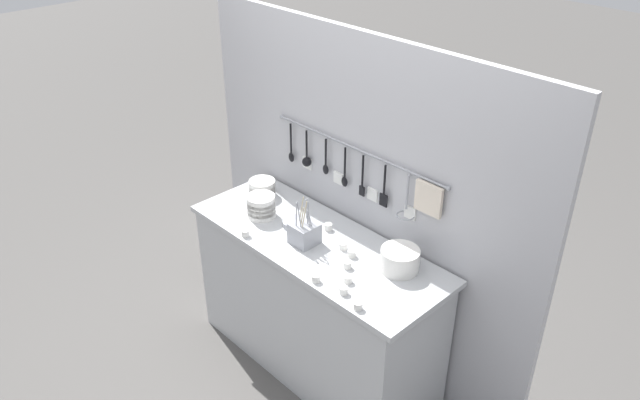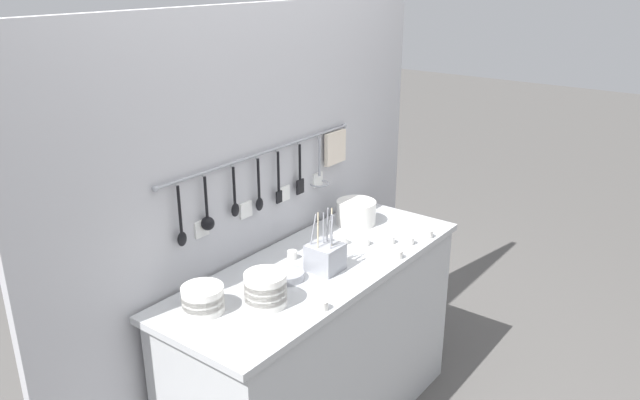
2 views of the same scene
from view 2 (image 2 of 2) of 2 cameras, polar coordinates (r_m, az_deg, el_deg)
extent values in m
cube|color=#B7BABC|center=(2.72, -0.14, -6.11)|extent=(1.54, 0.58, 0.03)
cube|color=#B7BABC|center=(2.95, -0.13, -13.76)|extent=(1.48, 0.55, 0.85)
cube|color=#B2B2B7|center=(2.87, -5.29, -2.31)|extent=(2.34, 0.04, 1.95)
cylinder|color=#93969E|center=(2.73, -5.03, 4.38)|extent=(1.20, 0.01, 0.01)
sphere|color=#93969E|center=(2.34, -14.85, 0.99)|extent=(0.02, 0.02, 0.02)
sphere|color=#93969E|center=(3.18, 2.23, 6.79)|extent=(0.02, 0.02, 0.02)
cylinder|color=black|center=(2.42, -12.71, -0.88)|extent=(0.01, 0.01, 0.19)
ellipsoid|color=black|center=(2.47, -12.49, -3.50)|extent=(0.04, 0.02, 0.06)
cylinder|color=#93969E|center=(2.40, -13.09, 1.45)|extent=(0.00, 0.01, 0.02)
cylinder|color=black|center=(2.50, -10.38, 0.17)|extent=(0.01, 0.01, 0.18)
sphere|color=black|center=(2.54, -10.23, -2.12)|extent=(0.06, 0.06, 0.06)
cylinder|color=#93969E|center=(2.48, -10.71, 2.28)|extent=(0.01, 0.01, 0.02)
cylinder|color=black|center=(2.60, -7.86, 1.28)|extent=(0.01, 0.01, 0.16)
ellipsoid|color=black|center=(2.64, -7.75, -0.91)|extent=(0.04, 0.02, 0.06)
cylinder|color=#93969E|center=(2.58, -8.15, 3.17)|extent=(0.01, 0.01, 0.02)
cylinder|color=black|center=(2.71, -5.64, 1.92)|extent=(0.01, 0.01, 0.18)
ellipsoid|color=black|center=(2.75, -5.56, -0.39)|extent=(0.04, 0.02, 0.06)
cylinder|color=#93969E|center=(2.68, -5.90, 3.95)|extent=(0.01, 0.01, 0.02)
cylinder|color=black|center=(2.80, -3.83, 2.57)|extent=(0.01, 0.01, 0.19)
cube|color=black|center=(2.84, -3.77, 0.28)|extent=(0.04, 0.01, 0.06)
cylinder|color=#93969E|center=(2.78, -4.06, 4.58)|extent=(0.01, 0.01, 0.02)
cylinder|color=black|center=(2.91, -1.86, 3.43)|extent=(0.01, 0.01, 0.18)
cube|color=black|center=(2.95, -1.83, 1.23)|extent=(0.05, 0.01, 0.07)
cylinder|color=#93969E|center=(2.89, -2.06, 5.25)|extent=(0.01, 0.01, 0.02)
cylinder|color=#93969E|center=(3.03, -0.05, 3.96)|extent=(0.01, 0.01, 0.19)
torus|color=#93969E|center=(3.07, -0.05, 1.52)|extent=(0.10, 0.10, 0.01)
cylinder|color=#93969E|center=(3.00, -0.23, 5.86)|extent=(0.01, 0.01, 0.02)
cube|color=beige|center=(3.12, 1.40, 4.80)|extent=(0.16, 0.02, 0.16)
cylinder|color=#93969E|center=(3.11, 1.23, 6.35)|extent=(0.00, 0.01, 0.02)
cube|color=white|center=(2.56, -10.79, -2.57)|extent=(0.07, 0.01, 0.07)
cube|color=white|center=(2.72, -6.81, -0.90)|extent=(0.07, 0.01, 0.07)
cube|color=white|center=(2.90, -3.31, 0.58)|extent=(0.07, 0.01, 0.07)
cube|color=white|center=(3.08, -0.22, 1.89)|extent=(0.07, 0.01, 0.07)
cylinder|color=silver|center=(2.40, -10.62, -9.45)|extent=(0.16, 0.16, 0.05)
cylinder|color=silver|center=(2.38, -10.66, -8.89)|extent=(0.16, 0.16, 0.05)
cylinder|color=silver|center=(2.37, -10.70, -8.33)|extent=(0.16, 0.16, 0.05)
cylinder|color=silver|center=(2.41, -4.98, -8.98)|extent=(0.16, 0.16, 0.05)
cylinder|color=silver|center=(2.39, -5.00, -8.42)|extent=(0.16, 0.16, 0.05)
cylinder|color=silver|center=(2.38, -5.02, -7.85)|extent=(0.16, 0.16, 0.05)
cylinder|color=silver|center=(2.37, -5.04, -7.27)|extent=(0.16, 0.16, 0.05)
cylinder|color=silver|center=(3.13, 3.31, -2.04)|extent=(0.20, 0.20, 0.01)
cylinder|color=silver|center=(3.13, 3.31, -1.88)|extent=(0.20, 0.20, 0.01)
cylinder|color=silver|center=(3.13, 3.31, -1.72)|extent=(0.20, 0.20, 0.01)
cylinder|color=silver|center=(3.12, 3.32, -1.55)|extent=(0.20, 0.20, 0.01)
cylinder|color=silver|center=(3.12, 3.32, -1.38)|extent=(0.20, 0.20, 0.01)
cylinder|color=silver|center=(3.12, 3.32, -1.22)|extent=(0.20, 0.20, 0.01)
cylinder|color=silver|center=(3.11, 3.33, -1.05)|extent=(0.20, 0.20, 0.01)
cylinder|color=silver|center=(3.11, 3.33, -0.89)|extent=(0.20, 0.20, 0.01)
cylinder|color=silver|center=(3.10, 3.34, -0.72)|extent=(0.20, 0.20, 0.01)
cylinder|color=silver|center=(3.10, 3.34, -0.55)|extent=(0.20, 0.20, 0.01)
cylinder|color=silver|center=(3.10, 3.34, -0.38)|extent=(0.20, 0.20, 0.01)
cylinder|color=silver|center=(3.09, 3.35, -0.22)|extent=(0.20, 0.20, 0.01)
cylinder|color=#93969E|center=(2.59, -2.98, -6.88)|extent=(0.14, 0.14, 0.03)
cube|color=#93969E|center=(2.64, 0.47, -5.25)|extent=(0.13, 0.13, 0.12)
cylinder|color=#93969E|center=(2.63, 0.99, -3.38)|extent=(0.03, 0.01, 0.16)
cylinder|color=#93969E|center=(2.62, 0.32, -3.18)|extent=(0.01, 0.01, 0.19)
cylinder|color=#C6B793|center=(2.60, 1.07, -3.08)|extent=(0.03, 0.03, 0.21)
cylinder|color=#93969E|center=(2.60, -0.72, -3.30)|extent=(0.03, 0.02, 0.19)
cylinder|color=#C6B793|center=(2.59, 1.07, -3.59)|extent=(0.03, 0.02, 0.18)
cylinder|color=#93969E|center=(2.56, 1.03, -3.56)|extent=(0.02, 0.01, 0.20)
cylinder|color=#C6B793|center=(2.57, -0.20, -3.40)|extent=(0.03, 0.02, 0.21)
cylinder|color=#93969E|center=(2.58, 1.10, -3.34)|extent=(0.03, 0.02, 0.21)
cylinder|color=#93969E|center=(2.62, 0.67, -2.81)|extent=(0.03, 0.03, 0.22)
cylinder|color=silver|center=(3.01, 9.86, -3.06)|extent=(0.04, 0.04, 0.04)
cylinder|color=silver|center=(2.92, 6.42, -3.63)|extent=(0.04, 0.04, 0.04)
cylinder|color=silver|center=(2.37, 0.24, -9.59)|extent=(0.04, 0.04, 0.04)
cylinder|color=silver|center=(2.78, 7.12, -4.94)|extent=(0.04, 0.04, 0.04)
cylinder|color=silver|center=(2.76, -2.56, -5.02)|extent=(0.04, 0.04, 0.04)
cylinder|color=silver|center=(2.85, 0.98, -4.12)|extent=(0.04, 0.04, 0.04)
cylinder|color=silver|center=(2.89, 4.14, -3.78)|extent=(0.04, 0.04, 0.04)
cylinder|color=silver|center=(2.90, 2.14, -3.69)|extent=(0.04, 0.04, 0.04)
cylinder|color=silver|center=(2.92, 8.18, -3.70)|extent=(0.04, 0.04, 0.04)
camera|label=1|loc=(4.03, 48.07, 24.22)|focal=35.00mm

